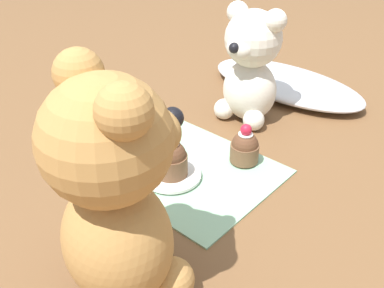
{
  "coord_description": "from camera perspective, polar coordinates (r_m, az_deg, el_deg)",
  "views": [
    {
      "loc": [
        0.39,
        -0.44,
        0.43
      ],
      "look_at": [
        0.0,
        0.0,
        0.06
      ],
      "focal_mm": 42.0,
      "sensor_mm": 36.0,
      "label": 1
    }
  ],
  "objects": [
    {
      "name": "ground_plane",
      "position": [
        0.73,
        0.0,
        -3.71
      ],
      "size": [
        4.0,
        4.0,
        0.0
      ],
      "primitive_type": "plane",
      "color": "brown"
    },
    {
      "name": "knitted_placemat",
      "position": [
        0.73,
        0.0,
        -3.52
      ],
      "size": [
        0.25,
        0.23,
        0.01
      ],
      "primitive_type": "cube",
      "color": "#8EBC99",
      "rests_on": "ground_plane"
    },
    {
      "name": "tulle_cloth",
      "position": [
        1.0,
        11.85,
        7.58
      ],
      "size": [
        0.35,
        0.17,
        0.04
      ],
      "primitive_type": "ellipsoid",
      "color": "silver",
      "rests_on": "ground_plane"
    },
    {
      "name": "teddy_bear_cream",
      "position": [
        0.84,
        7.43,
        9.91
      ],
      "size": [
        0.11,
        0.12,
        0.22
      ],
      "rotation": [
        0.0,
        0.0,
        0.03
      ],
      "color": "silver",
      "rests_on": "ground_plane"
    },
    {
      "name": "teddy_bear_tan",
      "position": [
        0.47,
        -9.67,
        -6.06
      ],
      "size": [
        0.16,
        0.16,
        0.28
      ],
      "rotation": [
        0.0,
        0.0,
        2.9
      ],
      "color": "#B78447",
      "rests_on": "ground_plane"
    },
    {
      "name": "cupcake_near_cream_bear",
      "position": [
        0.74,
        6.71,
        -0.43
      ],
      "size": [
        0.05,
        0.05,
        0.07
      ],
      "color": "brown",
      "rests_on": "knitted_placemat"
    },
    {
      "name": "saucer_plate",
      "position": [
        0.71,
        -2.61,
        -3.92
      ],
      "size": [
        0.09,
        0.09,
        0.01
      ],
      "primitive_type": "cylinder",
      "color": "white",
      "rests_on": "knitted_placemat"
    },
    {
      "name": "cupcake_near_tan_bear",
      "position": [
        0.69,
        -2.67,
        -1.91
      ],
      "size": [
        0.05,
        0.05,
        0.07
      ],
      "color": "brown",
      "rests_on": "saucer_plate"
    },
    {
      "name": "teaspoon",
      "position": [
        0.91,
        -16.04,
        3.06
      ],
      "size": [
        0.05,
        0.11,
        0.01
      ],
      "primitive_type": "cube",
      "rotation": [
        0.0,
        0.0,
        1.95
      ],
      "color": "silver",
      "rests_on": "ground_plane"
    }
  ]
}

